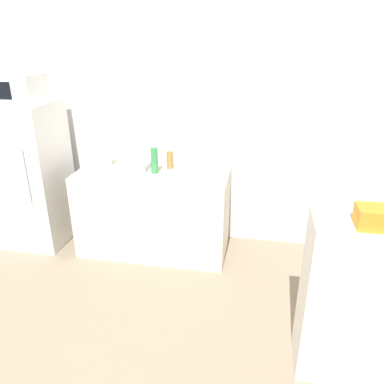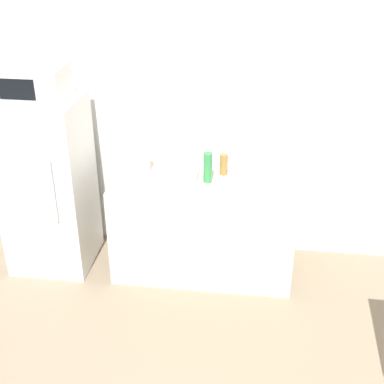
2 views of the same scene
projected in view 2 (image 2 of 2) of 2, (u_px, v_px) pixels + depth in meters
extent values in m
cube|color=silver|center=(207.00, 112.00, 4.50)|extent=(8.00, 0.06, 2.60)
cube|color=silver|center=(48.00, 184.00, 4.52)|extent=(0.67, 0.63, 1.52)
cylinder|color=#B7B7BC|center=(54.00, 192.00, 4.16)|extent=(0.02, 0.02, 0.53)
cube|color=white|center=(33.00, 82.00, 4.09)|extent=(0.51, 0.38, 0.26)
cube|color=black|center=(16.00, 89.00, 3.93)|extent=(0.28, 0.01, 0.16)
cube|color=beige|center=(204.00, 225.00, 4.56)|extent=(1.50, 0.69, 0.86)
cube|color=#9EA3A8|center=(179.00, 171.00, 4.43)|extent=(0.33, 0.27, 0.06)
cylinder|color=#2D7F42|center=(208.00, 168.00, 4.27)|extent=(0.07, 0.07, 0.25)
cylinder|color=olive|center=(224.00, 164.00, 4.41)|extent=(0.07, 0.07, 0.18)
cylinder|color=white|center=(144.00, 158.00, 4.42)|extent=(0.10, 0.10, 0.26)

